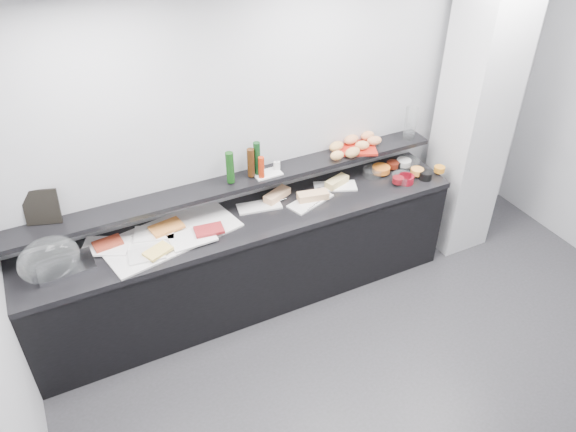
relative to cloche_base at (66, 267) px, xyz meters
name	(u,v)px	position (x,y,z in m)	size (l,w,h in m)	color
ground	(433,418)	(2.09, -1.70, -0.92)	(5.00, 5.00, 0.00)	#2D2D30
back_wall	(307,134)	(2.09, 0.30, 0.43)	(5.00, 0.02, 2.70)	#A5A8AC
ceiling	(527,48)	(2.09, -1.70, 1.78)	(5.00, 5.00, 0.00)	white
column	(475,115)	(3.59, -0.05, 0.43)	(0.50, 0.50, 2.70)	silver
buffet_cabinet	(249,263)	(1.39, 0.00, -0.50)	(3.60, 0.60, 0.85)	black
counter_top	(246,220)	(1.39, 0.00, -0.05)	(3.62, 0.62, 0.05)	black
wall_shelf	(236,183)	(1.39, 0.18, 0.21)	(3.60, 0.25, 0.04)	black
cloche_base	(66,267)	(0.00, 0.00, 0.00)	(0.39, 0.26, 0.04)	silver
cloche_dome	(49,260)	(-0.09, -0.01, 0.11)	(0.43, 0.28, 0.34)	silver
linen_runner	(171,235)	(0.78, 0.04, -0.01)	(1.03, 0.49, 0.01)	silver
platter_meat_a	(106,246)	(0.30, 0.11, 0.00)	(0.34, 0.23, 0.01)	white
food_meat_a	(108,243)	(0.32, 0.11, 0.02)	(0.21, 0.13, 0.02)	maroon
platter_salmon	(154,233)	(0.67, 0.11, 0.00)	(0.30, 0.20, 0.01)	white
food_salmon	(167,227)	(0.77, 0.11, 0.02)	(0.25, 0.16, 0.02)	orange
platter_cheese	(147,255)	(0.55, -0.12, 0.00)	(0.26, 0.17, 0.01)	silver
food_cheese	(158,251)	(0.63, -0.14, 0.02)	(0.20, 0.13, 0.02)	#F6D05F
platter_meat_b	(192,238)	(0.91, -0.08, 0.00)	(0.34, 0.23, 0.01)	white
food_meat_b	(209,230)	(1.05, -0.07, 0.02)	(0.22, 0.14, 0.02)	maroon
sandwich_plate_left	(259,206)	(1.54, 0.10, -0.01)	(0.36, 0.15, 0.01)	silver
sandwich_food_left	(277,195)	(1.72, 0.13, 0.02)	(0.25, 0.10, 0.06)	#E2A776
tongs_left	(278,201)	(1.70, 0.08, 0.00)	(0.01, 0.01, 0.16)	#AAADB1
sandwich_plate_mid	(310,201)	(1.95, -0.02, -0.01)	(0.40, 0.17, 0.01)	silver
sandwich_food_mid	(313,196)	(1.98, -0.01, 0.02)	(0.26, 0.10, 0.06)	tan
tongs_mid	(314,205)	(1.94, -0.10, 0.00)	(0.01, 0.01, 0.16)	#AFB0B6
sandwich_plate_right	(335,186)	(2.25, 0.08, -0.01)	(0.36, 0.16, 0.01)	white
sandwich_food_right	(337,182)	(2.27, 0.09, 0.02)	(0.22, 0.09, 0.06)	#E0C575
tongs_right	(329,189)	(2.18, 0.06, 0.00)	(0.01, 0.01, 0.16)	silver
bowl_glass_fruit	(372,172)	(2.64, 0.10, 0.02)	(0.17, 0.17, 0.07)	white
fill_glass_fruit	(381,169)	(2.73, 0.09, 0.03)	(0.16, 0.16, 0.05)	orange
bowl_black_jam	(394,164)	(2.90, 0.13, 0.02)	(0.13, 0.13, 0.07)	black
fill_black_jam	(393,165)	(2.87, 0.11, 0.03)	(0.11, 0.11, 0.05)	#5B1A0D
bowl_glass_cream	(408,163)	(3.02, 0.09, 0.02)	(0.20, 0.20, 0.07)	white
fill_glass_cream	(404,162)	(2.99, 0.10, 0.03)	(0.13, 0.13, 0.05)	silver
bowl_red_jam	(406,179)	(2.84, -0.13, 0.02)	(0.14, 0.14, 0.07)	maroon
fill_red_jam	(398,180)	(2.76, -0.12, 0.03)	(0.10, 0.10, 0.05)	#610D13
bowl_glass_salmon	(402,178)	(2.82, -0.10, 0.02)	(0.18, 0.18, 0.07)	white
fill_glass_salmon	(417,171)	(3.00, -0.08, 0.03)	(0.12, 0.12, 0.05)	orange
bowl_black_fruit	(426,175)	(3.04, -0.15, 0.02)	(0.12, 0.12, 0.07)	black
fill_black_fruit	(439,169)	(3.20, -0.14, 0.03)	(0.10, 0.10, 0.05)	orange
framed_print	(41,207)	(-0.05, 0.27, 0.36)	(0.24, 0.02, 0.26)	black
print_art	(44,207)	(-0.03, 0.27, 0.36)	(0.18, 0.00, 0.22)	beige
condiment_tray	(268,174)	(1.65, 0.16, 0.24)	(0.22, 0.14, 0.01)	white
bottle_green_a	(230,167)	(1.34, 0.17, 0.37)	(0.06, 0.06, 0.26)	#103A10
bottle_brown	(251,163)	(1.52, 0.18, 0.36)	(0.06, 0.06, 0.24)	#371D0A
bottle_green_b	(257,158)	(1.58, 0.19, 0.38)	(0.06, 0.06, 0.28)	#0D3313
bottle_hot	(261,167)	(1.58, 0.13, 0.33)	(0.05, 0.05, 0.18)	#AD280C
shaker_salt	(276,166)	(1.73, 0.18, 0.28)	(0.03, 0.03, 0.07)	silver
shaker_pepper	(278,165)	(1.76, 0.18, 0.28)	(0.03, 0.03, 0.07)	silver
bread_tray	(353,148)	(2.50, 0.21, 0.24)	(0.38, 0.27, 0.02)	#AB1E12
bread_roll_nw	(336,146)	(2.33, 0.22, 0.29)	(0.15, 0.09, 0.08)	#BE8B48
bread_roll_n	(351,140)	(2.51, 0.27, 0.29)	(0.14, 0.09, 0.08)	#C97C4D
bread_roll_ne	(368,136)	(2.68, 0.27, 0.29)	(0.13, 0.08, 0.08)	#D58551
bread_roll_sw	(337,155)	(2.26, 0.09, 0.29)	(0.12, 0.08, 0.08)	tan
bread_roll_s	(353,152)	(2.40, 0.08, 0.29)	(0.15, 0.10, 0.08)	#AD7A42
bread_roll_se	(374,141)	(2.68, 0.17, 0.29)	(0.13, 0.08, 0.08)	#CE814E
bread_roll_midw	(362,145)	(2.54, 0.14, 0.29)	(0.12, 0.08, 0.08)	tan
carafe	(410,123)	(3.04, 0.16, 0.38)	(0.11, 0.11, 0.30)	silver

